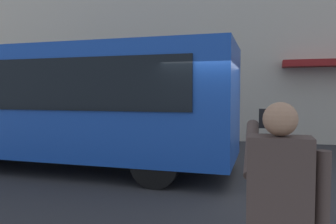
# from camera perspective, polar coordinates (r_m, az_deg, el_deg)

# --- Properties ---
(ground_plane) EXTENTS (60.00, 60.00, 0.00)m
(ground_plane) POSITION_cam_1_polar(r_m,az_deg,el_deg) (7.24, 10.75, -12.08)
(ground_plane) COLOR #2B2B2D
(red_bus) EXTENTS (9.05, 2.54, 3.08)m
(red_bus) POSITION_cam_1_polar(r_m,az_deg,el_deg) (8.90, -18.74, 1.62)
(red_bus) COLOR #1947AD
(red_bus) RESTS_ON ground_plane
(pedestrian_photographer) EXTENTS (0.53, 0.52, 1.70)m
(pedestrian_photographer) POSITION_cam_1_polar(r_m,az_deg,el_deg) (2.35, 18.67, -15.88)
(pedestrian_photographer) COLOR #2D2D33
(pedestrian_photographer) RESTS_ON sidewalk_curb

